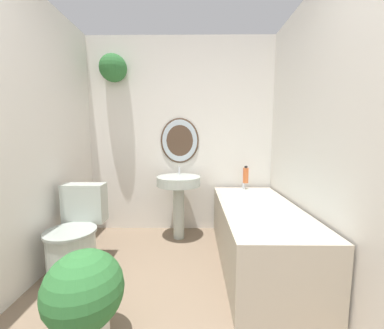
# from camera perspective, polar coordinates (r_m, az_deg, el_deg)

# --- Properties ---
(wall_back) EXTENTS (2.40, 0.32, 2.40)m
(wall_back) POSITION_cam_1_polar(r_m,az_deg,el_deg) (2.99, -4.06, 8.23)
(wall_back) COLOR silver
(wall_back) RESTS_ON ground_plane
(wall_left) EXTENTS (0.06, 2.63, 2.40)m
(wall_left) POSITION_cam_1_polar(r_m,az_deg,el_deg) (2.17, -37.71, 5.50)
(wall_left) COLOR silver
(wall_left) RESTS_ON ground_plane
(wall_right) EXTENTS (0.06, 2.63, 2.40)m
(wall_right) POSITION_cam_1_polar(r_m,az_deg,el_deg) (1.98, 31.07, 5.95)
(wall_right) COLOR silver
(wall_right) RESTS_ON ground_plane
(toilet) EXTENTS (0.42, 0.57, 0.75)m
(toilet) POSITION_cam_1_polar(r_m,az_deg,el_deg) (2.39, -26.38, -15.77)
(toilet) COLOR #B2BCB2
(toilet) RESTS_ON ground_plane
(pedestal_sink) EXTENTS (0.50, 0.50, 0.84)m
(pedestal_sink) POSITION_cam_1_polar(r_m,az_deg,el_deg) (2.75, -3.27, -6.14)
(pedestal_sink) COLOR #B2BCB2
(pedestal_sink) RESTS_ON ground_plane
(bathtub) EXTENTS (0.69, 1.58, 0.64)m
(bathtub) POSITION_cam_1_polar(r_m,az_deg,el_deg) (2.38, 15.74, -15.75)
(bathtub) COLOR #B2A893
(bathtub) RESTS_ON ground_plane
(shampoo_bottle) EXTENTS (0.07, 0.07, 0.21)m
(shampoo_bottle) POSITION_cam_1_polar(r_m,az_deg,el_deg) (2.91, 12.90, -2.51)
(shampoo_bottle) COLOR #DB6633
(shampoo_bottle) RESTS_ON bathtub
(potted_plant) EXTENTS (0.44, 0.44, 0.57)m
(potted_plant) POSITION_cam_1_polar(r_m,az_deg,el_deg) (1.61, -24.66, -26.75)
(potted_plant) COLOR silver
(potted_plant) RESTS_ON ground_plane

